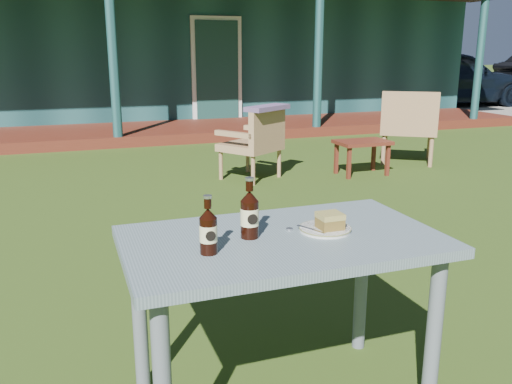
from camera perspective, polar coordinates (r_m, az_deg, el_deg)
name	(u,v)px	position (r m, az deg, el deg)	size (l,w,h in m)	color
ground	(192,262)	(3.75, -6.73, -7.38)	(80.00, 80.00, 0.00)	#334916
pavilion	(92,40)	(12.81, -16.85, 15.03)	(15.80, 8.30, 3.45)	#1A4243
gravel_strip	(496,102)	(16.43, 23.99, 8.60)	(9.00, 6.00, 0.02)	gray
car_near	(447,78)	(14.85, 19.47, 11.26)	(1.70, 4.23, 1.44)	black
cafe_table	(282,261)	(2.10, 2.77, -7.29)	(1.20, 0.70, 0.72)	slate
plate	(325,229)	(2.14, 7.29, -3.86)	(0.20, 0.20, 0.01)	silver
cake_slice	(330,221)	(2.12, 7.79, -2.99)	(0.09, 0.09, 0.06)	brown
fork	(311,229)	(2.10, 5.83, -3.95)	(0.01, 0.14, 0.00)	silver
cola_bottle_near	(250,214)	(2.02, -0.68, -2.32)	(0.07, 0.07, 0.23)	black
cola_bottle_far	(208,231)	(1.87, -5.04, -4.06)	(0.06, 0.06, 0.21)	black
bottle_cap	(289,229)	(2.13, 3.53, -3.93)	(0.03, 0.03, 0.01)	silver
armchair_left	(256,140)	(6.00, -0.03, 5.46)	(0.78, 0.77, 0.78)	#9A734D
armchair_right	(409,123)	(7.14, 15.79, 7.01)	(0.92, 0.91, 0.92)	#9A734D
floral_throw	(267,108)	(5.86, 1.22, 8.86)	(0.58, 0.20, 0.05)	#614A73
side_table	(362,146)	(6.36, 11.13, 4.82)	(0.60, 0.40, 0.40)	#572115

